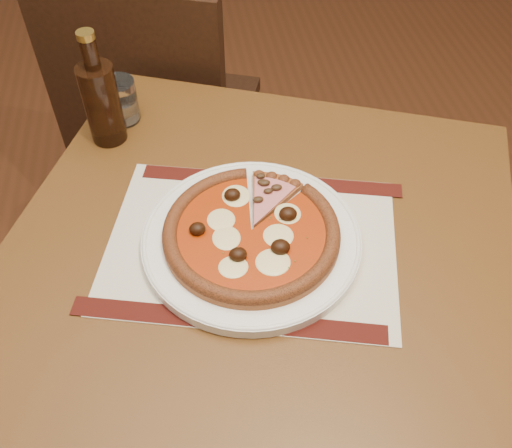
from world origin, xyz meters
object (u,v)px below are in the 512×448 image
Objects in this scene: pizza at (251,232)px; bottle at (101,100)px; water_glass at (119,101)px; table at (258,283)px; chair_far at (157,113)px; plate at (251,240)px.

pizza is 1.26× the size of bottle.
bottle is (-0.02, -0.05, 0.04)m from water_glass.
chair_far is (-0.16, 0.67, -0.13)m from table.
plate is at bearing -60.59° from water_glass.
table is 0.13m from pizza.
pizza is at bearing 153.98° from table.
table is 3.77× the size of pizza.
bottle reaches higher than plate.
table is at bearing 124.19° from chair_far.
pizza is at bearing -60.63° from water_glass.
chair_far reaches higher than water_glass.
bottle is (-0.23, 0.30, 0.07)m from plate.
water_glass is (-0.20, 0.36, 0.01)m from pizza.
bottle reaches higher than water_glass.
plate is at bearing 123.51° from chair_far.
water_glass is (-0.20, 0.36, 0.03)m from plate.
chair_far is 0.49m from bottle.
water_glass is 0.07m from bottle.
chair_far is 0.73m from plate.
pizza reaches higher than table.
water_glass is (-0.21, 0.36, 0.14)m from table.
water_glass is at bearing 120.22° from table.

